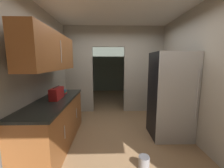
# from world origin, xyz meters

# --- Properties ---
(ground) EXTENTS (20.00, 20.00, 0.00)m
(ground) POSITION_xyz_m (0.00, 0.00, 0.00)
(ground) COLOR brown
(kitchen_overhead_slab) EXTENTS (3.48, 7.40, 0.06)m
(kitchen_overhead_slab) POSITION_xyz_m (0.00, 0.51, 2.73)
(kitchen_overhead_slab) COLOR silver
(kitchen_partition) EXTENTS (3.08, 0.12, 2.70)m
(kitchen_partition) POSITION_xyz_m (0.06, 1.70, 1.45)
(kitchen_partition) COLOR #9E998C
(kitchen_partition) RESTS_ON ground
(adjoining_room_shell) EXTENTS (3.08, 3.44, 2.70)m
(adjoining_room_shell) POSITION_xyz_m (0.00, 3.93, 1.35)
(adjoining_room_shell) COLOR gray
(adjoining_room_shell) RESTS_ON ground
(kitchen_flank_left) EXTENTS (0.10, 4.20, 2.70)m
(kitchen_flank_left) POSITION_xyz_m (-1.59, -0.40, 1.35)
(kitchen_flank_left) COLOR #9E998C
(kitchen_flank_left) RESTS_ON ground
(kitchen_flank_right) EXTENTS (0.10, 4.20, 2.70)m
(kitchen_flank_right) POSITION_xyz_m (1.59, -0.40, 1.35)
(kitchen_flank_right) COLOR #9E998C
(kitchen_flank_right) RESTS_ON ground
(refrigerator) EXTENTS (0.80, 0.73, 1.81)m
(refrigerator) POSITION_xyz_m (1.13, 0.04, 0.90)
(refrigerator) COLOR black
(refrigerator) RESTS_ON ground
(lower_cabinet_run) EXTENTS (0.64, 2.01, 0.90)m
(lower_cabinet_run) POSITION_xyz_m (-1.22, -0.22, 0.45)
(lower_cabinet_run) COLOR brown
(lower_cabinet_run) RESTS_ON ground
(upper_cabinet_counterside) EXTENTS (0.36, 1.81, 0.66)m
(upper_cabinet_counterside) POSITION_xyz_m (-1.22, -0.22, 1.79)
(upper_cabinet_counterside) COLOR brown
(boombox) EXTENTS (0.17, 0.42, 0.24)m
(boombox) POSITION_xyz_m (-1.19, -0.15, 1.01)
(boombox) COLOR maroon
(boombox) RESTS_ON lower_cabinet_run
(book_stack) EXTENTS (0.14, 0.16, 0.09)m
(book_stack) POSITION_xyz_m (-1.20, 0.29, 0.94)
(book_stack) COLOR red
(book_stack) RESTS_ON lower_cabinet_run
(paint_can) EXTENTS (0.17, 0.17, 0.19)m
(paint_can) POSITION_xyz_m (0.35, -0.92, 0.10)
(paint_can) COLOR #99999E
(paint_can) RESTS_ON ground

